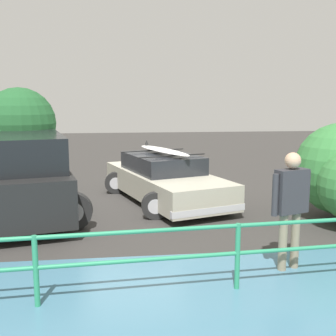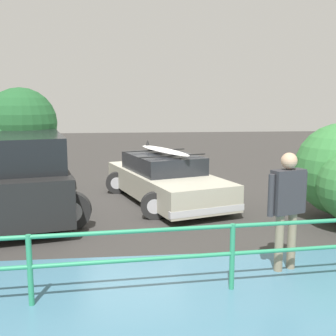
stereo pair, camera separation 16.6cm
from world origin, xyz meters
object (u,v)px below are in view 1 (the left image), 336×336
Objects in this scene: sedan_car at (165,179)px; suv_car at (21,175)px; bush_near_right at (9,149)px; person_bystander at (291,200)px.

sedan_car is 3.47m from suv_car.
sedan_car is 4.01m from bush_near_right.
suv_car reaches higher than person_bystander.
sedan_car is at bearing -73.02° from person_bystander.
sedan_car is at bearing 171.76° from bush_near_right.
suv_car is (3.27, 1.11, 0.38)m from sedan_car.
bush_near_right is at bearing -69.37° from suv_car.
bush_near_right reaches higher than sedan_car.
sedan_car is 4.79m from person_bystander.
suv_car reaches higher than sedan_car.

